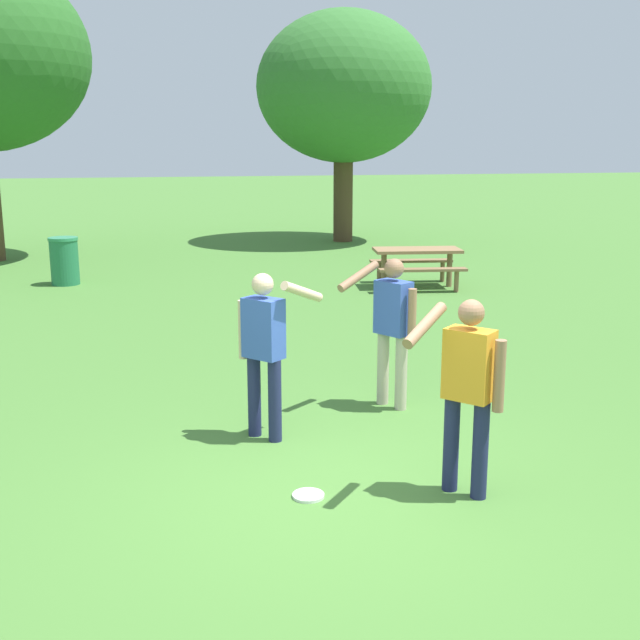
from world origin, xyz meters
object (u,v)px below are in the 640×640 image
Objects in this scene: picnic_table_near at (417,259)px; tree_slender_mid at (344,88)px; person_thrower at (468,383)px; frisbee at (308,495)px; trash_can_beside_table at (64,261)px; person_catcher at (264,343)px; person_bystander at (392,321)px.

picnic_table_near is 0.29× the size of tree_slender_mid.
person_thrower reaches higher than frisbee.
frisbee is 11.08m from trash_can_beside_table.
person_catcher is at bearing -106.91° from tree_slender_mid.
frisbee is at bearing -114.48° from picnic_table_near.
trash_can_beside_table is 0.15× the size of tree_slender_mid.
person_thrower is at bearing -92.07° from person_bystander.
person_thrower and person_catcher have the same top height.
person_bystander is 2.61m from frisbee.
person_thrower is 2.25m from person_bystander.
person_catcher reaches higher than picnic_table_near.
picnic_table_near is at bearing -14.81° from trash_can_beside_table.
person_thrower is at bearing -49.20° from person_catcher.
person_thrower is at bearing -107.00° from picnic_table_near.
person_bystander is at bearing 56.42° from frisbee.
tree_slender_mid is at bearing 74.91° from frisbee.
person_bystander reaches higher than picnic_table_near.
person_catcher is at bearing -119.18° from picnic_table_near.
person_thrower reaches higher than trash_can_beside_table.
person_catcher is 1.71× the size of trash_can_beside_table.
person_bystander is 0.87× the size of picnic_table_near.
trash_can_beside_table is at bearing -141.86° from tree_slender_mid.
person_thrower is 17.24m from tree_slender_mid.
person_catcher is 16.02m from tree_slender_mid.
frisbee is 17.51m from tree_slender_mid.
person_thrower is 1.59m from frisbee.
person_bystander is 6.22× the size of frisbee.
trash_can_beside_table is at bearing 115.63° from person_bystander.
frisbee is at bearing -84.41° from person_catcher.
person_catcher is (-1.40, 1.62, 0.00)m from person_thrower.
person_catcher is 1.69m from frisbee.
person_thrower is at bearing -100.77° from tree_slender_mid.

